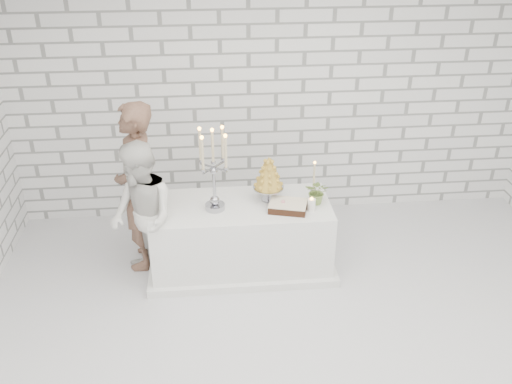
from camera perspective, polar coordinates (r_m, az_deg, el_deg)
name	(u,v)px	position (r m, az deg, el deg)	size (l,w,h in m)	color
ground	(309,351)	(5.12, 5.36, -15.66)	(6.00, 5.00, 0.01)	silver
wall_back	(276,93)	(6.49, 2.03, 9.92)	(6.00, 0.01, 3.00)	white
cake_table	(241,236)	(5.85, -1.50, -4.49)	(1.80, 0.80, 0.75)	white
groom	(137,187)	(5.80, -11.90, 0.48)	(0.65, 0.43, 1.79)	brown
bride	(142,218)	(5.53, -11.40, -2.54)	(0.74, 0.58, 1.52)	white
candelabra	(214,170)	(5.40, -4.30, 2.23)	(0.35, 0.35, 0.86)	#999AA3
croquembouche	(268,179)	(5.63, 1.27, 1.34)	(0.31, 0.31, 0.48)	olive
chocolate_cake	(288,206)	(5.56, 3.25, -1.44)	(0.36, 0.26, 0.08)	black
pillar_candle	(311,205)	(5.56, 5.61, -1.28)	(0.08, 0.08, 0.12)	white
extra_taper	(314,177)	(5.87, 5.88, 1.48)	(0.06, 0.06, 0.32)	beige
flowers	(317,192)	(5.66, 6.22, 0.03)	(0.23, 0.20, 0.26)	#587236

